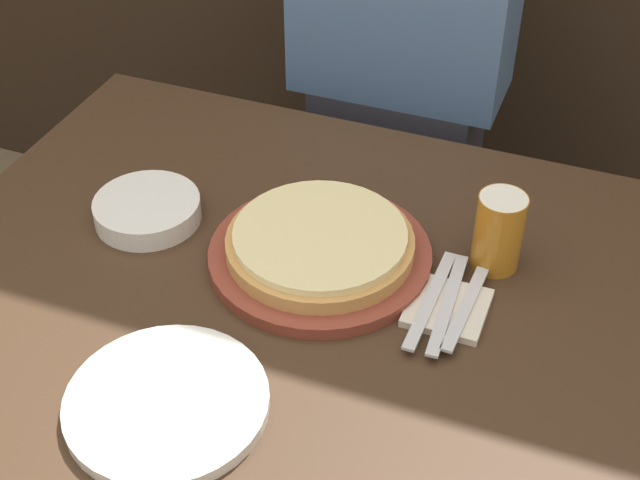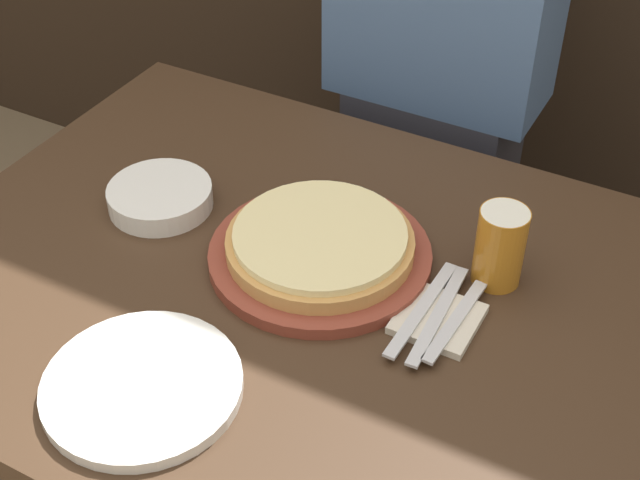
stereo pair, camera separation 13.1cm
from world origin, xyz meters
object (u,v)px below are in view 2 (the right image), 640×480
object	(u,v)px
fork	(422,309)
spoon	(455,321)
pizza_on_board	(320,248)
beer_glass	(501,244)
side_bowl	(160,197)
dinner_knife	(438,315)
dinner_plate	(142,386)
diner_person	(434,125)

from	to	relation	value
fork	spoon	bearing A→B (deg)	-0.00
pizza_on_board	spoon	size ratio (longest dim) A/B	1.85
beer_glass	side_bowl	size ratio (longest dim) A/B	0.73
side_bowl	dinner_knife	size ratio (longest dim) A/B	0.79
beer_glass	dinner_plate	xyz separation A→B (m)	(-0.32, -0.42, -0.06)
dinner_plate	spoon	bearing A→B (deg)	43.76
fork	spoon	xyz separation A→B (m)	(0.05, -0.00, 0.00)
diner_person	fork	bearing A→B (deg)	-69.37
beer_glass	fork	distance (m)	0.15
pizza_on_board	dinner_knife	bearing A→B (deg)	-10.31
dinner_knife	diner_person	xyz separation A→B (m)	(-0.26, 0.62, -0.11)
diner_person	beer_glass	bearing A→B (deg)	-59.05
side_bowl	fork	size ratio (longest dim) A/B	0.80
pizza_on_board	beer_glass	xyz separation A→B (m)	(0.25, 0.09, 0.04)
dinner_plate	fork	size ratio (longest dim) A/B	1.22
beer_glass	side_bowl	xyz separation A→B (m)	(-0.54, -0.09, -0.05)
side_bowl	pizza_on_board	bearing A→B (deg)	0.58
beer_glass	side_bowl	distance (m)	0.55
dinner_knife	diner_person	distance (m)	0.68
pizza_on_board	side_bowl	distance (m)	0.29
pizza_on_board	side_bowl	xyz separation A→B (m)	(-0.29, -0.00, -0.01)
pizza_on_board	dinner_plate	size ratio (longest dim) A/B	1.30
fork	diner_person	size ratio (longest dim) A/B	0.16
dinner_plate	side_bowl	size ratio (longest dim) A/B	1.53
fork	side_bowl	bearing A→B (deg)	175.82
fork	dinner_knife	size ratio (longest dim) A/B	1.00
beer_glass	dinner_knife	world-z (taller)	beer_glass
pizza_on_board	dinner_plate	bearing A→B (deg)	-103.10
pizza_on_board	dinner_knife	world-z (taller)	pizza_on_board
side_bowl	spoon	xyz separation A→B (m)	(0.52, -0.03, -0.00)
side_bowl	beer_glass	bearing A→B (deg)	9.50
fork	dinner_knife	world-z (taller)	same
dinner_plate	side_bowl	bearing A→B (deg)	122.91
pizza_on_board	beer_glass	size ratio (longest dim) A/B	2.73
beer_glass	diner_person	size ratio (longest dim) A/B	0.09
dinner_knife	dinner_plate	bearing A→B (deg)	-133.83
dinner_knife	pizza_on_board	bearing A→B (deg)	169.69
beer_glass	spoon	size ratio (longest dim) A/B	0.68
beer_glass	side_bowl	bearing A→B (deg)	-170.50
side_bowl	fork	xyz separation A→B (m)	(0.47, -0.03, -0.00)
spoon	diner_person	bearing A→B (deg)	114.56
beer_glass	side_bowl	world-z (taller)	beer_glass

